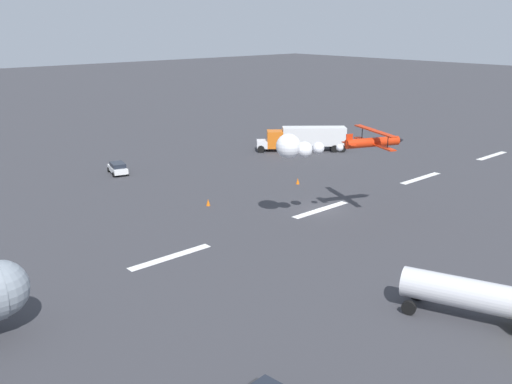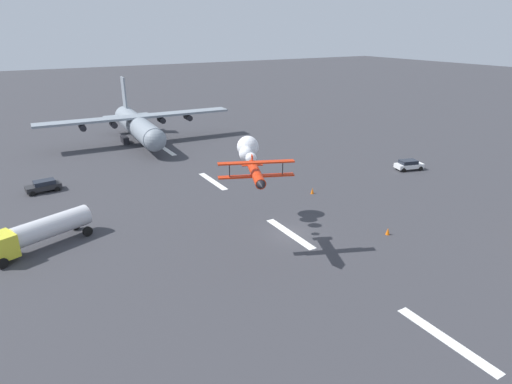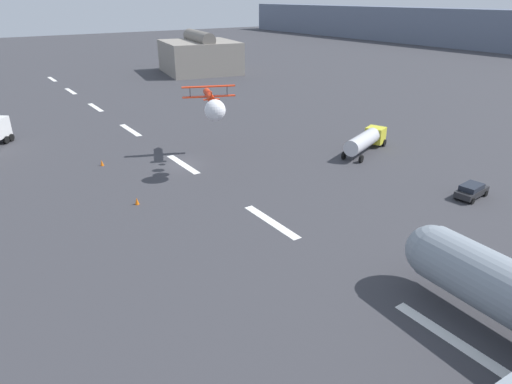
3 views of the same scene
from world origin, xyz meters
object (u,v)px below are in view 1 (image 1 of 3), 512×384
followme_car_yellow (118,168)px  fuel_tanker_truck (478,297)px  traffic_cone_near (298,181)px  semi_truck_orange (305,137)px  traffic_cone_far (208,202)px  stunt_biplane_red (316,145)px

followme_car_yellow → fuel_tanker_truck: bearing=89.0°
fuel_tanker_truck → traffic_cone_near: fuel_tanker_truck is taller
semi_truck_orange → fuel_tanker_truck: 52.89m
semi_truck_orange → traffic_cone_near: semi_truck_orange is taller
fuel_tanker_truck → followme_car_yellow: fuel_tanker_truck is taller
followme_car_yellow → traffic_cone_far: bearing=92.2°
stunt_biplane_red → traffic_cone_near: size_ratio=16.87×
followme_car_yellow → traffic_cone_far: 18.76m
fuel_tanker_truck → followme_car_yellow: 50.60m
stunt_biplane_red → semi_truck_orange: bearing=-134.8°
semi_truck_orange → followme_car_yellow: 29.40m
stunt_biplane_red → traffic_cone_far: (4.26, -11.73, -7.61)m
traffic_cone_near → traffic_cone_far: bearing=-2.0°
stunt_biplane_red → fuel_tanker_truck: 21.87m
semi_truck_orange → traffic_cone_far: semi_truck_orange is taller
stunt_biplane_red → traffic_cone_far: size_ratio=16.87×
semi_truck_orange → followme_car_yellow: (28.60, -6.69, -1.30)m
fuel_tanker_truck → traffic_cone_far: bearing=-92.9°
fuel_tanker_truck → traffic_cone_near: size_ratio=13.15×
followme_car_yellow → traffic_cone_near: size_ratio=5.97×
stunt_biplane_red → fuel_tanker_truck: stunt_biplane_red is taller
semi_truck_orange → fuel_tanker_truck: (29.51, 43.89, -0.37)m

